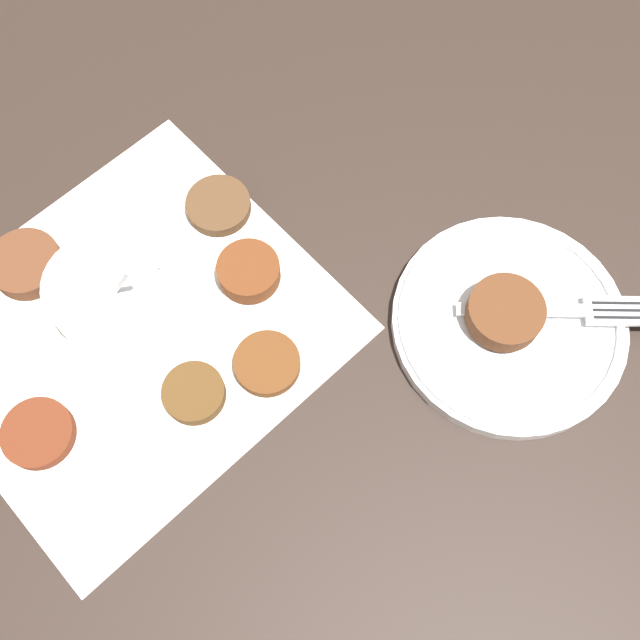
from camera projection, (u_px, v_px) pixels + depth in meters
ground_plane at (155, 349)px, 0.70m from camera, size 4.00×4.00×0.00m
napkin at (132, 329)px, 0.70m from camera, size 0.40×0.38×0.00m
sauce_bowl at (110, 296)px, 0.69m from camera, size 0.11×0.10×0.11m
fritter_0 at (250, 271)px, 0.71m from camera, size 0.06×0.06×0.02m
fritter_1 at (39, 433)px, 0.66m from camera, size 0.06×0.06×0.01m
fritter_2 at (195, 392)px, 0.67m from camera, size 0.06×0.06×0.02m
fritter_3 at (268, 363)px, 0.68m from camera, size 0.06×0.06×0.01m
fritter_4 at (219, 205)px, 0.74m from camera, size 0.06×0.06×0.01m
fritter_5 at (27, 264)px, 0.72m from camera, size 0.07×0.07×0.02m
serving_plate at (510, 322)px, 0.70m from camera, size 0.22×0.22×0.02m
fritter_on_plate at (506, 312)px, 0.68m from camera, size 0.07×0.07×0.02m
fork at (584, 310)px, 0.69m from camera, size 0.17×0.12×0.00m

